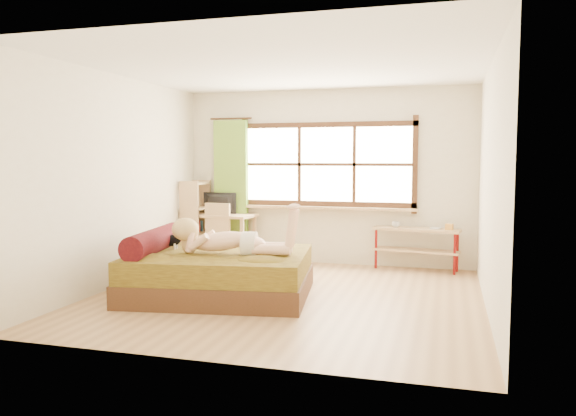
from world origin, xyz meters
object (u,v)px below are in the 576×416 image
(bed, at_px, (216,272))
(woman, at_px, (230,227))
(pipe_shelf, at_px, (417,239))
(chair, at_px, (214,231))
(desk, at_px, (217,220))
(kitten, at_px, (169,239))
(bookshelf, at_px, (196,220))

(bed, distance_m, woman, 0.59)
(woman, height_order, pipe_shelf, woman)
(chair, bearing_deg, woman, -55.46)
(desk, distance_m, chair, 0.40)
(woman, bearing_deg, kitten, 161.75)
(desk, relative_size, bookshelf, 0.99)
(desk, height_order, chair, chair)
(kitten, height_order, pipe_shelf, kitten)
(pipe_shelf, bearing_deg, kitten, -134.46)
(kitten, xyz_separation_m, desk, (-0.22, 2.02, 0.01))
(pipe_shelf, height_order, bookshelf, bookshelf)
(kitten, bearing_deg, chair, 85.53)
(chair, bearing_deg, bookshelf, 150.49)
(desk, xyz_separation_m, pipe_shelf, (3.12, 0.12, -0.20))
(bed, relative_size, woman, 1.58)
(kitten, bearing_deg, desk, 87.88)
(woman, distance_m, bookshelf, 2.59)
(bed, distance_m, kitten, 0.77)
(bed, xyz_separation_m, pipe_shelf, (2.23, 2.25, 0.17))
(pipe_shelf, bearing_deg, bookshelf, -168.38)
(woman, xyz_separation_m, pipe_shelf, (2.03, 2.29, -0.38))
(pipe_shelf, bearing_deg, bed, -125.67)
(woman, distance_m, chair, 2.08)
(woman, relative_size, kitten, 4.67)
(pipe_shelf, xyz_separation_m, bookshelf, (-3.48, -0.15, 0.19))
(kitten, relative_size, bookshelf, 0.24)
(kitten, xyz_separation_m, pipe_shelf, (2.90, 2.14, -0.19))
(chair, bearing_deg, desk, 112.63)
(kitten, relative_size, chair, 0.33)
(bed, distance_m, pipe_shelf, 3.17)
(bed, relative_size, chair, 2.42)
(woman, bearing_deg, chair, 110.14)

